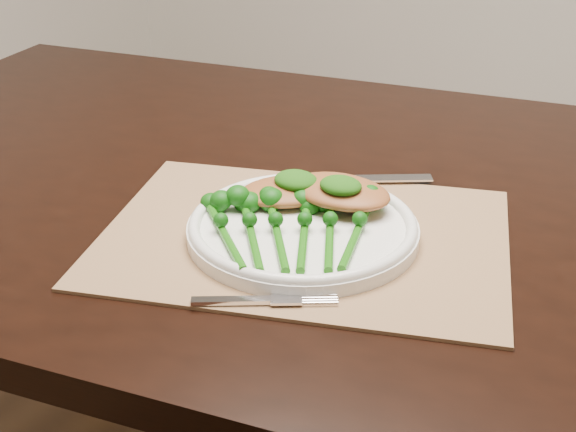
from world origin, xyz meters
The scene contains 10 objects.
dining_table centered at (-0.07, 0.02, 0.38)m, with size 1.72×1.13×0.75m.
placemat centered at (-0.05, -0.12, 0.75)m, with size 0.46×0.34×0.00m, color #926C4A.
dinner_plate centered at (-0.05, -0.12, 0.77)m, with size 0.26×0.26×0.02m.
knife centered at (-0.08, 0.02, 0.76)m, with size 0.19×0.13×0.01m.
fork centered at (0.00, -0.26, 0.76)m, with size 0.13×0.09×0.00m.
chicken_fillet_left centered at (-0.09, -0.08, 0.78)m, with size 0.12×0.08×0.02m, color #9F5B2E.
chicken_fillet_right centered at (-0.03, -0.06, 0.79)m, with size 0.13×0.09×0.03m, color #9F5B2E.
pesto_dollop_left centered at (-0.08, -0.07, 0.80)m, with size 0.05×0.05×0.02m, color #124009.
pesto_dollop_right centered at (-0.02, -0.07, 0.80)m, with size 0.05×0.04×0.02m, color #124009.
broccolini_bundle centered at (-0.04, -0.16, 0.77)m, with size 0.24×0.24×0.04m.
Camera 1 is at (0.34, -0.83, 1.20)m, focal length 50.00 mm.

